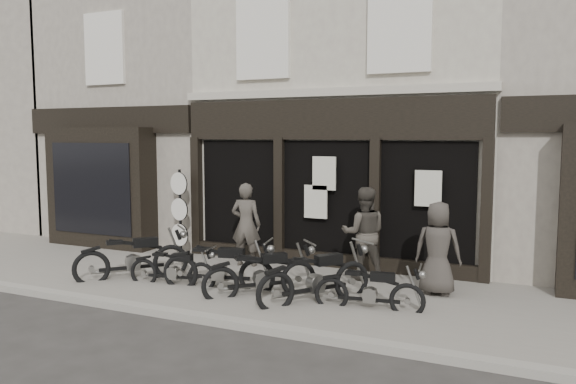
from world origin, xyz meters
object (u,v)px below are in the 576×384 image
at_px(motorcycle_2, 220,271).
at_px(man_centre, 364,233).
at_px(motorcycle_0, 133,262).
at_px(motorcycle_3, 262,278).
at_px(man_right, 438,248).
at_px(advert_sign_post, 180,216).
at_px(motorcycle_1, 173,272).
at_px(motorcycle_4, 316,282).
at_px(man_left, 246,224).
at_px(motorcycle_5, 370,294).

distance_m(motorcycle_2, man_centre, 3.05).
bearing_deg(motorcycle_0, motorcycle_3, -47.51).
distance_m(man_right, advert_sign_post, 6.47).
distance_m(motorcycle_1, motorcycle_2, 1.00).
bearing_deg(motorcycle_1, motorcycle_4, -6.33).
relative_size(motorcycle_3, man_left, 0.94).
distance_m(motorcycle_0, motorcycle_5, 5.14).
bearing_deg(motorcycle_5, advert_sign_post, 150.95).
bearing_deg(man_centre, man_left, -20.43).
bearing_deg(man_right, motorcycle_3, 22.30).
bearing_deg(motorcycle_5, motorcycle_2, 171.28).
bearing_deg(motorcycle_0, motorcycle_5, -47.41).
distance_m(motorcycle_1, motorcycle_4, 3.04).
bearing_deg(motorcycle_0, man_centre, -24.65).
bearing_deg(motorcycle_2, motorcycle_1, 177.39).
height_order(man_right, advert_sign_post, advert_sign_post).
height_order(motorcycle_3, motorcycle_4, motorcycle_4).
bearing_deg(motorcycle_0, man_left, 2.42).
height_order(man_left, advert_sign_post, advert_sign_post).
xyz_separation_m(motorcycle_2, motorcycle_5, (3.07, -0.08, -0.07)).
bearing_deg(motorcycle_4, motorcycle_5, -56.69).
bearing_deg(man_left, motorcycle_2, 92.72).
bearing_deg(man_centre, motorcycle_2, 17.94).
bearing_deg(motorcycle_3, man_centre, 9.92).
bearing_deg(man_left, motorcycle_5, 140.78).
bearing_deg(man_left, man_right, 162.03).
bearing_deg(man_centre, man_right, 142.75).
height_order(motorcycle_0, motorcycle_5, motorcycle_0).
relative_size(motorcycle_3, advert_sign_post, 0.79).
xyz_separation_m(motorcycle_3, advert_sign_post, (-3.41, 2.21, 0.68)).
bearing_deg(man_centre, motorcycle_4, 60.68).
distance_m(motorcycle_4, man_right, 2.38).
height_order(motorcycle_1, man_left, man_left).
bearing_deg(motorcycle_0, motorcycle_1, -52.26).
bearing_deg(motorcycle_4, man_left, 89.11).
bearing_deg(motorcycle_2, motorcycle_0, 169.74).
distance_m(man_left, man_right, 4.44).
xyz_separation_m(motorcycle_2, man_centre, (2.39, 1.79, 0.64)).
relative_size(motorcycle_0, man_left, 1.01).
distance_m(motorcycle_0, man_left, 2.61).
distance_m(motorcycle_2, advert_sign_post, 3.30).
bearing_deg(man_right, motorcycle_2, 15.79).
bearing_deg(motorcycle_0, motorcycle_2, -45.31).
distance_m(motorcycle_3, motorcycle_4, 1.08).
bearing_deg(advert_sign_post, motorcycle_4, -14.62).
xyz_separation_m(motorcycle_4, motorcycle_5, (1.02, -0.06, -0.08)).
height_order(motorcycle_1, motorcycle_3, motorcycle_3).
height_order(motorcycle_1, motorcycle_5, motorcycle_5).
relative_size(motorcycle_2, motorcycle_5, 1.18).
bearing_deg(man_right, motorcycle_5, 54.30).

